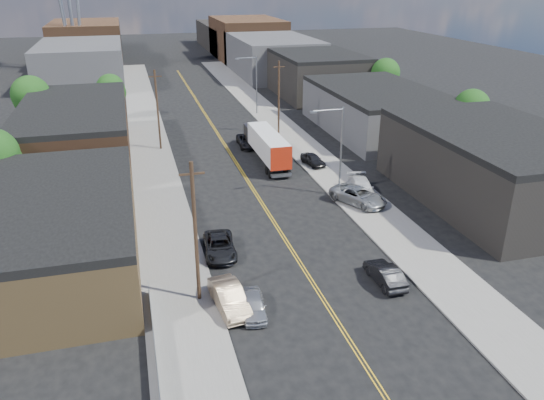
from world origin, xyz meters
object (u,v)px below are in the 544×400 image
car_left_c (220,246)px  car_right_lot_b (361,188)px  car_right_lot_c (313,159)px  car_ahead_truck (248,141)px  semi_truck (265,143)px  car_right_oncoming (385,274)px  car_left_a (253,305)px  car_left_b (229,298)px  car_right_lot_a (358,196)px

car_left_c → car_right_lot_b: (15.67, 8.00, 0.24)m
car_right_lot_c → car_ahead_truck: size_ratio=0.72×
car_left_c → car_right_lot_b: size_ratio=0.93×
semi_truck → car_right_oncoming: (1.40, -28.91, -1.37)m
car_left_a → car_right_lot_b: size_ratio=0.69×
car_left_b → car_right_lot_b: car_right_lot_b is taller
car_left_b → car_ahead_truck: (9.21, 34.88, -0.07)m
car_right_lot_b → car_right_lot_c: size_ratio=1.44×
car_left_b → car_right_lot_b: (16.34, 15.49, 0.14)m
car_left_c → car_right_lot_a: (14.61, 6.23, 0.23)m
semi_truck → car_right_lot_a: semi_truck is taller
car_right_lot_c → car_ahead_truck: 10.91m
semi_truck → car_left_c: (-9.34, -21.60, -1.37)m
car_left_b → car_right_lot_c: bearing=53.2°
car_left_b → car_right_oncoming: size_ratio=1.14×
car_ahead_truck → car_left_b: bearing=-102.4°
semi_truck → car_right_lot_c: 6.10m
car_left_c → car_ahead_truck: (8.54, 27.39, 0.03)m
car_left_c → car_right_lot_a: size_ratio=0.90×
car_left_b → car_ahead_truck: 36.08m
semi_truck → car_left_b: semi_truck is taller
car_right_oncoming → car_ahead_truck: 34.77m
car_left_b → car_right_lot_b: bearing=36.8°
semi_truck → car_right_oncoming: bearing=-87.3°
car_left_c → car_right_oncoming: bearing=-29.7°
car_left_b → car_ahead_truck: size_ratio=0.92×
car_right_lot_a → car_ahead_truck: bearing=77.9°
car_ahead_truck → semi_truck: bearing=-79.8°
car_left_c → car_right_lot_b: 17.60m
car_right_lot_b → car_right_lot_c: car_right_lot_b is taller
car_left_a → car_right_lot_c: car_right_lot_c is taller
semi_truck → car_left_a: size_ratio=3.65×
semi_truck → car_left_a: bearing=-106.0°
car_left_a → semi_truck: bearing=81.0°
car_right_oncoming → car_right_lot_a: size_ratio=0.75×
car_ahead_truck → car_right_lot_c: bearing=-57.0°
car_right_oncoming → car_ahead_truck: car_ahead_truck is taller
car_right_lot_b → car_right_lot_c: bearing=111.7°
car_right_lot_a → car_right_lot_c: (-0.51, 11.77, -0.14)m
car_left_a → car_right_lot_a: 20.26m
semi_truck → car_left_c: size_ratio=2.71×
semi_truck → car_right_lot_b: size_ratio=2.51×
car_right_lot_c → car_left_c: bearing=-139.4°
car_right_lot_b → car_ahead_truck: car_right_lot_b is taller
car_right_lot_a → car_right_lot_c: bearing=64.4°
car_left_a → car_left_c: (-0.74, 8.53, 0.06)m
car_right_lot_b → car_ahead_truck: size_ratio=1.04×
car_left_c → car_right_oncoming: size_ratio=1.19×
semi_truck → car_right_lot_a: bearing=-71.2°
car_right_oncoming → car_right_lot_a: car_right_lot_a is taller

